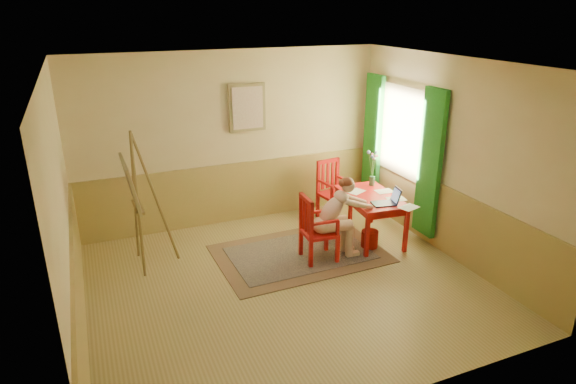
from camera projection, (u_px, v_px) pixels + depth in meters
name	position (u px, v px, depth m)	size (l,w,h in m)	color
room	(287.00, 183.00, 6.00)	(5.04, 4.54, 2.84)	tan
wainscot	(265.00, 225.00, 7.00)	(5.00, 4.50, 1.00)	tan
window	(400.00, 145.00, 7.84)	(0.12, 2.01, 2.20)	white
wall_portrait	(247.00, 108.00, 7.81)	(0.60, 0.05, 0.76)	#948351
rug	(300.00, 253.00, 7.24)	(2.43, 1.64, 0.02)	#8C7251
table	(371.00, 201.00, 7.51)	(0.83, 1.26, 0.72)	red
chair_left	(316.00, 229.00, 6.91)	(0.48, 0.46, 0.98)	red
chair_back	(333.00, 190.00, 8.33)	(0.50, 0.52, 1.00)	red
figure	(337.00, 215.00, 6.94)	(0.89, 0.40, 1.20)	beige
laptop	(388.00, 201.00, 7.15)	(0.42, 0.30, 0.23)	#1E2338
papers	(386.00, 197.00, 7.41)	(0.71, 1.13, 0.00)	white
vase	(372.00, 170.00, 7.83)	(0.24, 0.28, 0.56)	#3F724C
wastebasket	(370.00, 239.00, 7.40)	(0.25, 0.25, 0.27)	#B9120A
easel	(134.00, 189.00, 6.53)	(0.64, 0.85, 1.93)	olive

